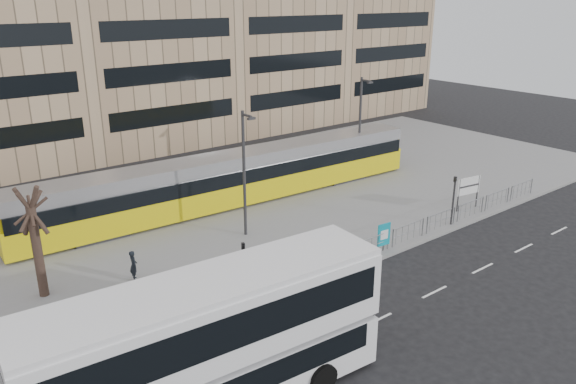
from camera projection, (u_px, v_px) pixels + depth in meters
ground at (347, 274)px, 28.86m from camera, size 120.00×120.00×0.00m
plaza at (223, 207)px, 37.71m from camera, size 64.00×24.00×0.15m
kerb at (346, 272)px, 28.87m from camera, size 64.00×0.25×0.17m
building_row at (101, 2)px, 50.82m from camera, size 70.40×18.40×31.20m
pedestrian_barrier at (368, 243)px, 30.07m from camera, size 32.07×0.07×1.10m
road_markings at (421, 298)px, 26.48m from camera, size 62.00×0.12×0.01m
double_decker_bus at (212, 341)px, 18.64m from camera, size 12.55×3.80×4.95m
tram at (233, 178)px, 37.70m from camera, size 29.28×4.13×3.44m
station_sign at (469, 187)px, 36.57m from camera, size 1.91×0.37×2.21m
ad_panel at (384, 235)px, 30.78m from camera, size 0.86×0.15×1.61m
pedestrian at (134, 265)px, 27.71m from camera, size 0.48×0.63×1.55m
traffic_light_west at (244, 266)px, 25.02m from camera, size 0.23×0.25×3.10m
traffic_light_east at (454, 194)px, 33.99m from camera, size 0.22×0.24×3.10m
lamp_post_west at (245, 169)px, 31.80m from camera, size 0.45×1.04×7.39m
lamp_post_east at (360, 123)px, 42.53m from camera, size 0.45×1.04×7.63m
bare_tree at (26, 183)px, 24.64m from camera, size 3.98×3.98×7.45m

